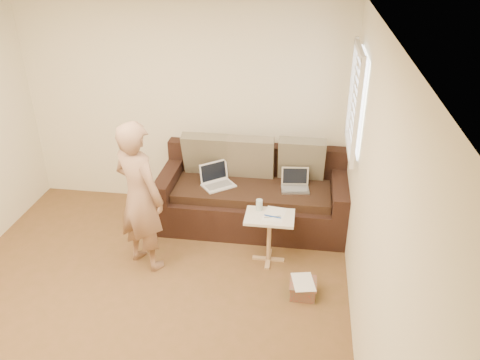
{
  "coord_description": "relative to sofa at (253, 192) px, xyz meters",
  "views": [
    {
      "loc": [
        1.45,
        -3.2,
        3.23
      ],
      "look_at": [
        0.8,
        1.4,
        0.78
      ],
      "focal_mm": 36.06,
      "sensor_mm": 36.0,
      "label": 1
    }
  ],
  "objects": [
    {
      "name": "sofa",
      "position": [
        0.0,
        0.0,
        0.0
      ],
      "size": [
        2.2,
        0.95,
        0.85
      ],
      "primitive_type": null,
      "color": "black",
      "rests_on": "ground"
    },
    {
      "name": "side_table",
      "position": [
        0.26,
        -0.72,
        -0.14
      ],
      "size": [
        0.51,
        0.36,
        0.56
      ],
      "primitive_type": null,
      "color": "silver",
      "rests_on": "ground"
    },
    {
      "name": "laptop_silver",
      "position": [
        0.5,
        -0.04,
        0.1
      ],
      "size": [
        0.34,
        0.26,
        0.21
      ],
      "primitive_type": null,
      "rotation": [
        0.0,
        0.0,
        0.11
      ],
      "color": "#B7BABC",
      "rests_on": "sofa"
    },
    {
      "name": "pillow_mid",
      "position": [
        -0.05,
        0.19,
        0.37
      ],
      "size": [
        0.55,
        0.27,
        0.57
      ],
      "primitive_type": null,
      "rotation": [
        0.24,
        0.0,
        0.0
      ],
      "color": "#645D47",
      "rests_on": "sofa"
    },
    {
      "name": "window_blinds",
      "position": [
        1.05,
        -0.27,
        1.28
      ],
      "size": [
        0.12,
        0.88,
        1.08
      ],
      "primitive_type": null,
      "color": "white",
      "rests_on": "wall_right"
    },
    {
      "name": "person",
      "position": [
        -1.04,
        -0.95,
        0.39
      ],
      "size": [
        0.72,
        0.64,
        1.64
      ],
      "primitive_type": "imported",
      "rotation": [
        0.0,
        0.0,
        2.65
      ],
      "color": "#91674F",
      "rests_on": "ground"
    },
    {
      "name": "striped_box",
      "position": [
        0.65,
        -1.24,
        -0.34
      ],
      "size": [
        0.26,
        0.26,
        0.16
      ],
      "primitive_type": null,
      "color": "red",
      "rests_on": "ground"
    },
    {
      "name": "wall_back",
      "position": [
        -0.9,
        0.48,
        0.87
      ],
      "size": [
        4.0,
        0.0,
        4.0
      ],
      "primitive_type": "plane",
      "rotation": [
        1.57,
        0.0,
        0.0
      ],
      "color": "beige",
      "rests_on": "ground"
    },
    {
      "name": "ceiling",
      "position": [
        -0.9,
        -1.77,
        2.18
      ],
      "size": [
        4.5,
        4.5,
        0.0
      ],
      "primitive_type": "plane",
      "rotation": [
        3.14,
        0.0,
        0.0
      ],
      "color": "white",
      "rests_on": "wall_back"
    },
    {
      "name": "pillow_right",
      "position": [
        0.55,
        0.23,
        0.37
      ],
      "size": [
        0.55,
        0.28,
        0.57
      ],
      "primitive_type": null,
      "rotation": [
        0.26,
        0.0,
        0.0
      ],
      "color": "#655A4A",
      "rests_on": "sofa"
    },
    {
      "name": "pillow_left",
      "position": [
        -0.6,
        0.21,
        0.37
      ],
      "size": [
        0.55,
        0.29,
        0.57
      ],
      "primitive_type": null,
      "rotation": [
        0.28,
        0.0,
        0.0
      ],
      "color": "#655A4A",
      "rests_on": "sofa"
    },
    {
      "name": "paper_on_table",
      "position": [
        0.31,
        -0.68,
        0.14
      ],
      "size": [
        0.25,
        0.33,
        0.0
      ],
      "primitive_type": null,
      "rotation": [
        0.0,
        0.0,
        -0.14
      ],
      "color": "white",
      "rests_on": "side_table"
    },
    {
      "name": "floor",
      "position": [
        -0.9,
        -1.77,
        -0.42
      ],
      "size": [
        4.5,
        4.5,
        0.0
      ],
      "primitive_type": "plane",
      "color": "brown",
      "rests_on": "ground"
    },
    {
      "name": "wall_right",
      "position": [
        1.1,
        -1.77,
        0.87
      ],
      "size": [
        0.0,
        4.5,
        4.5
      ],
      "primitive_type": "plane",
      "rotation": [
        1.57,
        0.0,
        -1.57
      ],
      "color": "beige",
      "rests_on": "ground"
    },
    {
      "name": "laptop_white",
      "position": [
        -0.4,
        -0.08,
        0.1
      ],
      "size": [
        0.44,
        0.43,
        0.26
      ],
      "primitive_type": null,
      "rotation": [
        0.0,
        0.0,
        0.67
      ],
      "color": "white",
      "rests_on": "sofa"
    },
    {
      "name": "drinking_glass",
      "position": [
        0.14,
        -0.61,
        0.2
      ],
      "size": [
        0.07,
        0.07,
        0.12
      ],
      "primitive_type": null,
      "color": "silver",
      "rests_on": "side_table"
    },
    {
      "name": "scissors",
      "position": [
        0.29,
        -0.74,
        0.15
      ],
      "size": [
        0.2,
        0.15,
        0.02
      ],
      "primitive_type": null,
      "rotation": [
        0.0,
        0.0,
        0.29
      ],
      "color": "silver",
      "rests_on": "side_table"
    }
  ]
}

